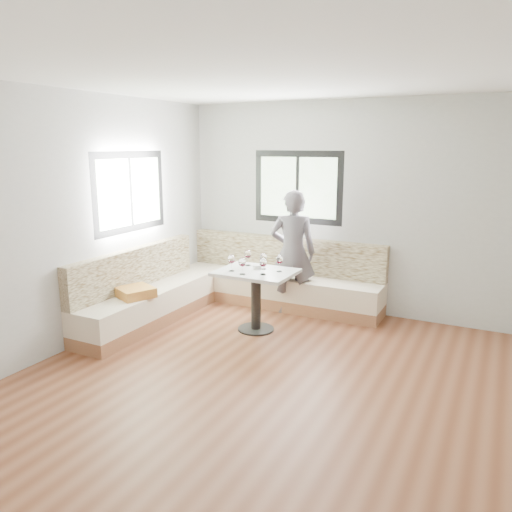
{
  "coord_description": "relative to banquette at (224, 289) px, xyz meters",
  "views": [
    {
      "loc": [
        1.74,
        -3.92,
        2.22
      ],
      "look_at": [
        -0.95,
        1.34,
        0.9
      ],
      "focal_mm": 35.0,
      "sensor_mm": 36.0,
      "label": 1
    }
  ],
  "objects": [
    {
      "name": "room",
      "position": [
        1.51,
        -1.55,
        1.08
      ],
      "size": [
        5.01,
        5.01,
        2.81
      ],
      "color": "brown",
      "rests_on": "ground"
    },
    {
      "name": "person",
      "position": [
        0.81,
        0.42,
        0.5
      ],
      "size": [
        0.7,
        0.58,
        1.66
      ],
      "primitive_type": "imported",
      "rotation": [
        0.0,
        0.0,
        3.49
      ],
      "color": "#555056",
      "rests_on": "ground"
    },
    {
      "name": "wine_glass_a",
      "position": [
        0.43,
        -0.54,
        0.56
      ],
      "size": [
        0.09,
        0.09,
        0.2
      ],
      "color": "white",
      "rests_on": "table"
    },
    {
      "name": "wine_glass_c",
      "position": [
        0.84,
        -0.51,
        0.56
      ],
      "size": [
        0.09,
        0.09,
        0.2
      ],
      "color": "white",
      "rests_on": "table"
    },
    {
      "name": "olive_ramekin",
      "position": [
        0.64,
        -0.28,
        0.44
      ],
      "size": [
        0.11,
        0.11,
        0.04
      ],
      "color": "white",
      "rests_on": "table"
    },
    {
      "name": "wine_glass_b",
      "position": [
        0.62,
        -0.62,
        0.56
      ],
      "size": [
        0.09,
        0.09,
        0.2
      ],
      "color": "white",
      "rests_on": "table"
    },
    {
      "name": "wine_glass_f",
      "position": [
        0.47,
        -0.2,
        0.56
      ],
      "size": [
        0.09,
        0.09,
        0.2
      ],
      "color": "white",
      "rests_on": "table"
    },
    {
      "name": "wine_glass_d",
      "position": [
        0.73,
        -0.28,
        0.56
      ],
      "size": [
        0.09,
        0.09,
        0.2
      ],
      "color": "white",
      "rests_on": "table"
    },
    {
      "name": "wine_glass_e",
      "position": [
        0.95,
        -0.3,
        0.56
      ],
      "size": [
        0.09,
        0.09,
        0.2
      ],
      "color": "white",
      "rests_on": "table"
    },
    {
      "name": "banquette",
      "position": [
        0.0,
        0.0,
        0.0
      ],
      "size": [
        2.9,
        2.8,
        0.95
      ],
      "color": "#9C6441",
      "rests_on": "ground"
    },
    {
      "name": "table",
      "position": [
        0.68,
        -0.39,
        0.23
      ],
      "size": [
        0.91,
        0.71,
        0.75
      ],
      "rotation": [
        0.0,
        0.0,
        -0.0
      ],
      "color": "black",
      "rests_on": "ground"
    }
  ]
}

